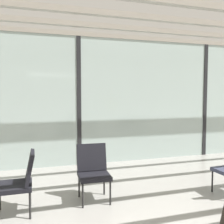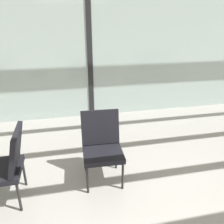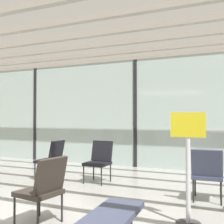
% 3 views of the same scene
% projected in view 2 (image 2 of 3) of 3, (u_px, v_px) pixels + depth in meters
% --- Properties ---
extents(glass_curtain_wall, '(14.00, 0.08, 3.03)m').
position_uv_depth(glass_curtain_wall, '(89.00, 42.00, 4.36)').
color(glass_curtain_wall, '#A3B7B2').
rests_on(glass_curtain_wall, ground).
extents(window_mullion_1, '(0.10, 0.12, 3.03)m').
position_uv_depth(window_mullion_1, '(89.00, 42.00, 4.36)').
color(window_mullion_1, black).
rests_on(window_mullion_1, ground).
extents(parked_airplane, '(14.62, 4.33, 4.33)m').
position_uv_depth(parked_airplane, '(35.00, 12.00, 9.53)').
color(parked_airplane, silver).
rests_on(parked_airplane, ground).
extents(lounge_chair_1, '(0.53, 0.48, 0.87)m').
position_uv_depth(lounge_chair_1, '(6.00, 163.00, 2.45)').
color(lounge_chair_1, black).
rests_on(lounge_chair_1, ground).
extents(lounge_chair_6, '(0.50, 0.55, 0.87)m').
position_uv_depth(lounge_chair_6, '(102.00, 143.00, 2.84)').
color(lounge_chair_6, black).
rests_on(lounge_chair_6, ground).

